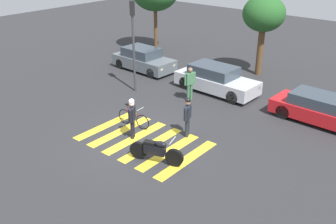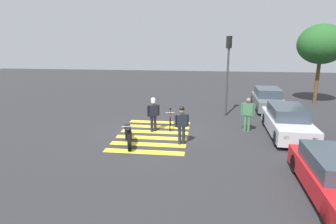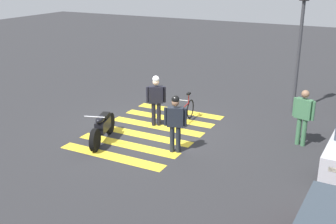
% 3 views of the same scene
% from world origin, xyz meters
% --- Properties ---
extents(ground_plane, '(60.00, 60.00, 0.00)m').
position_xyz_m(ground_plane, '(0.00, 0.00, 0.00)').
color(ground_plane, '#2B2B2D').
extents(police_motorcycle, '(2.07, 0.90, 1.06)m').
position_xyz_m(police_motorcycle, '(1.45, -0.86, 0.47)').
color(police_motorcycle, black).
rests_on(police_motorcycle, ground_plane).
extents(leaning_bicycle, '(1.70, 0.46, 1.00)m').
position_xyz_m(leaning_bicycle, '(-1.26, 0.71, 0.38)').
color(leaning_bicycle, black).
rests_on(leaning_bicycle, ground_plane).
extents(officer_on_foot, '(0.42, 0.58, 1.76)m').
position_xyz_m(officer_on_foot, '(-0.54, -0.07, 1.01)').
color(officer_on_foot, black).
rests_on(officer_on_foot, ground_plane).
extents(officer_by_motorcycle, '(0.36, 0.62, 1.75)m').
position_xyz_m(officer_by_motorcycle, '(1.12, 1.50, 1.00)').
color(officer_by_motorcycle, '#1E232D').
rests_on(officer_by_motorcycle, ground_plane).
extents(pedestrian_bystander, '(0.33, 0.67, 1.75)m').
position_xyz_m(pedestrian_bystander, '(-1.12, 4.66, 1.01)').
color(pedestrian_bystander, '#3F724C').
rests_on(pedestrian_bystander, ground_plane).
extents(crosswalk_stripes, '(4.95, 3.43, 0.01)m').
position_xyz_m(crosswalk_stripes, '(0.00, 0.00, 0.00)').
color(crosswalk_stripes, yellow).
rests_on(crosswalk_stripes, ground_plane).
extents(car_grey_coupe, '(4.12, 1.88, 1.41)m').
position_xyz_m(car_grey_coupe, '(-6.29, 6.72, 0.67)').
color(car_grey_coupe, black).
rests_on(car_grey_coupe, ground_plane).
extents(car_silver_sedan, '(4.59, 1.92, 1.43)m').
position_xyz_m(car_silver_sedan, '(-0.78, 6.52, 0.69)').
color(car_silver_sedan, black).
rests_on(car_silver_sedan, ground_plane).
extents(car_red_convertible, '(4.64, 1.86, 1.29)m').
position_xyz_m(car_red_convertible, '(4.99, 6.39, 0.62)').
color(car_red_convertible, black).
rests_on(car_red_convertible, ground_plane).
extents(traffic_light_pole, '(0.35, 0.34, 4.77)m').
position_xyz_m(traffic_light_pole, '(-4.19, 3.82, 3.17)').
color(traffic_light_pole, '#38383D').
rests_on(traffic_light_pole, ground_plane).
extents(street_tree_mid, '(2.44, 2.44, 4.70)m').
position_xyz_m(street_tree_mid, '(-0.35, 10.59, 3.59)').
color(street_tree_mid, brown).
rests_on(street_tree_mid, ground_plane).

